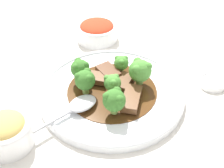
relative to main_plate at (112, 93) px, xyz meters
name	(u,v)px	position (x,y,z in m)	size (l,w,h in m)	color
ground_plane	(112,96)	(0.00, 0.00, -0.01)	(4.00, 4.00, 0.00)	silver
main_plate	(112,93)	(0.00, 0.00, 0.00)	(0.31, 0.31, 0.02)	white
beef_strip_0	(108,72)	(0.00, -0.05, 0.02)	(0.05, 0.06, 0.01)	#56331E
beef_strip_1	(131,98)	(-0.03, 0.04, 0.02)	(0.06, 0.08, 0.01)	brown
beef_strip_2	(94,77)	(0.03, -0.04, 0.02)	(0.07, 0.05, 0.01)	brown
beef_strip_3	(123,81)	(-0.03, -0.02, 0.01)	(0.05, 0.06, 0.01)	brown
broccoli_floret_0	(114,100)	(0.01, 0.07, 0.04)	(0.04, 0.04, 0.05)	#7FA84C
broccoli_floret_1	(80,68)	(0.06, -0.04, 0.04)	(0.04, 0.04, 0.05)	#8EB756
broccoli_floret_2	(121,63)	(-0.03, -0.06, 0.03)	(0.03, 0.03, 0.04)	#8EB756
broccoli_floret_3	(85,79)	(0.06, 0.00, 0.04)	(0.04, 0.04, 0.05)	#8EB756
broccoli_floret_4	(140,70)	(-0.06, -0.01, 0.04)	(0.05, 0.05, 0.06)	#7FA84C
broccoli_floret_5	(112,83)	(0.00, 0.01, 0.03)	(0.04, 0.04, 0.04)	#7FA84C
serving_spoon	(74,108)	(0.08, 0.05, 0.02)	(0.20, 0.13, 0.01)	silver
side_bowl_kimchi	(96,30)	(0.00, -0.24, 0.01)	(0.11, 0.11, 0.05)	white
side_bowl_appetizer	(6,131)	(0.21, 0.09, 0.02)	(0.09, 0.09, 0.06)	white
sauce_dish	(213,83)	(-0.23, 0.00, 0.00)	(0.06, 0.06, 0.01)	white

